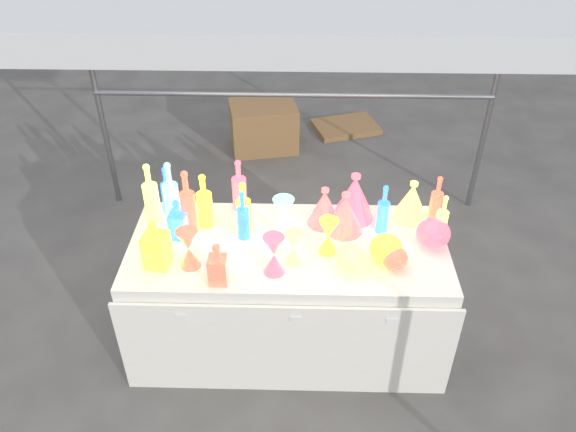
{
  "coord_description": "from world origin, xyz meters",
  "views": [
    {
      "loc": [
        0.06,
        -2.46,
        2.75
      ],
      "look_at": [
        0.0,
        0.0,
        0.95
      ],
      "focal_mm": 35.0,
      "sensor_mm": 36.0,
      "label": 1
    }
  ],
  "objects_px": {
    "cardboard_box_closed": "(264,127)",
    "display_table": "(288,294)",
    "decanter_0": "(156,244)",
    "hourglass_0": "(189,249)",
    "bottle_0": "(204,200)",
    "lampshade_0": "(324,206)",
    "globe_0": "(386,250)"
  },
  "relations": [
    {
      "from": "display_table",
      "to": "globe_0",
      "type": "height_order",
      "value": "globe_0"
    },
    {
      "from": "cardboard_box_closed",
      "to": "display_table",
      "type": "bearing_deg",
      "value": -94.58
    },
    {
      "from": "display_table",
      "to": "decanter_0",
      "type": "height_order",
      "value": "decanter_0"
    },
    {
      "from": "display_table",
      "to": "decanter_0",
      "type": "distance_m",
      "value": 0.88
    },
    {
      "from": "lampshade_0",
      "to": "bottle_0",
      "type": "bearing_deg",
      "value": 177.27
    },
    {
      "from": "decanter_0",
      "to": "hourglass_0",
      "type": "distance_m",
      "value": 0.17
    },
    {
      "from": "cardboard_box_closed",
      "to": "lampshade_0",
      "type": "height_order",
      "value": "lampshade_0"
    },
    {
      "from": "hourglass_0",
      "to": "lampshade_0",
      "type": "bearing_deg",
      "value": 28.98
    },
    {
      "from": "bottle_0",
      "to": "hourglass_0",
      "type": "distance_m",
      "value": 0.37
    },
    {
      "from": "cardboard_box_closed",
      "to": "globe_0",
      "type": "xyz_separation_m",
      "value": [
        0.83,
        -2.58,
        0.6
      ]
    },
    {
      "from": "display_table",
      "to": "bottle_0",
      "type": "bearing_deg",
      "value": 159.18
    },
    {
      "from": "cardboard_box_closed",
      "to": "decanter_0",
      "type": "bearing_deg",
      "value": -109.94
    },
    {
      "from": "display_table",
      "to": "lampshade_0",
      "type": "height_order",
      "value": "lampshade_0"
    },
    {
      "from": "display_table",
      "to": "lampshade_0",
      "type": "distance_m",
      "value": 0.58
    },
    {
      "from": "decanter_0",
      "to": "globe_0",
      "type": "height_order",
      "value": "decanter_0"
    },
    {
      "from": "globe_0",
      "to": "display_table",
      "type": "bearing_deg",
      "value": 167.9
    },
    {
      "from": "cardboard_box_closed",
      "to": "hourglass_0",
      "type": "xyz_separation_m",
      "value": [
        -0.22,
        -2.64,
        0.64
      ]
    },
    {
      "from": "display_table",
      "to": "hourglass_0",
      "type": "height_order",
      "value": "hourglass_0"
    },
    {
      "from": "cardboard_box_closed",
      "to": "decanter_0",
      "type": "height_order",
      "value": "decanter_0"
    },
    {
      "from": "display_table",
      "to": "globe_0",
      "type": "xyz_separation_m",
      "value": [
        0.53,
        -0.11,
        0.45
      ]
    },
    {
      "from": "bottle_0",
      "to": "lampshade_0",
      "type": "bearing_deg",
      "value": 3.1
    },
    {
      "from": "cardboard_box_closed",
      "to": "bottle_0",
      "type": "height_order",
      "value": "bottle_0"
    },
    {
      "from": "display_table",
      "to": "lampshade_0",
      "type": "relative_size",
      "value": 7.65
    },
    {
      "from": "hourglass_0",
      "to": "decanter_0",
      "type": "bearing_deg",
      "value": 179.86
    },
    {
      "from": "hourglass_0",
      "to": "display_table",
      "type": "bearing_deg",
      "value": 19.15
    },
    {
      "from": "cardboard_box_closed",
      "to": "hourglass_0",
      "type": "relative_size",
      "value": 2.71
    },
    {
      "from": "cardboard_box_closed",
      "to": "hourglass_0",
      "type": "bearing_deg",
      "value": -106.3
    },
    {
      "from": "bottle_0",
      "to": "lampshade_0",
      "type": "distance_m",
      "value": 0.7
    },
    {
      "from": "hourglass_0",
      "to": "lampshade_0",
      "type": "relative_size",
      "value": 0.96
    },
    {
      "from": "globe_0",
      "to": "lampshade_0",
      "type": "relative_size",
      "value": 0.76
    },
    {
      "from": "cardboard_box_closed",
      "to": "bottle_0",
      "type": "bearing_deg",
      "value": -106.18
    },
    {
      "from": "display_table",
      "to": "hourglass_0",
      "type": "distance_m",
      "value": 0.74
    }
  ]
}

